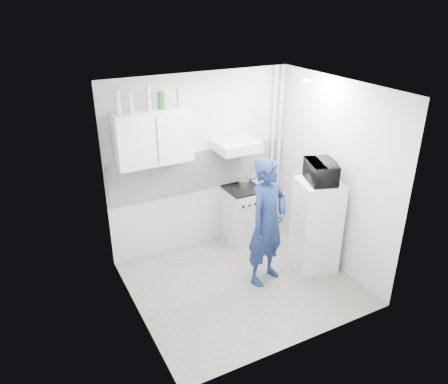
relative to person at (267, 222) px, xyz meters
name	(u,v)px	position (x,y,z in m)	size (l,w,h in m)	color
floor	(242,283)	(-0.33, 0.05, -0.87)	(2.80, 2.80, 0.00)	slate
ceiling	(246,88)	(-0.33, 0.05, 1.73)	(2.80, 2.80, 0.00)	white
wall_back	(201,163)	(-0.33, 1.30, 0.43)	(2.80, 2.80, 0.00)	silver
wall_left	(132,221)	(-1.73, 0.05, 0.43)	(2.60, 2.60, 0.00)	silver
wall_right	(333,175)	(1.07, 0.05, 0.43)	(2.60, 2.60, 0.00)	silver
person	(267,222)	(0.00, 0.00, 0.00)	(0.64, 0.42, 1.74)	navy
stove	(243,215)	(0.25, 1.05, -0.44)	(0.53, 0.53, 0.85)	#BCBCB9
fridge	(316,225)	(0.77, -0.05, -0.22)	(0.54, 0.54, 1.30)	white
stove_top	(243,189)	(0.25, 1.05, 0.00)	(0.51, 0.51, 0.03)	black
saucepan	(243,183)	(0.29, 1.13, 0.06)	(0.17, 0.17, 0.09)	silver
microwave	(321,172)	(0.77, -0.05, 0.57)	(0.34, 0.50, 0.28)	black
bottle_a	(118,102)	(-1.49, 1.13, 1.48)	(0.07, 0.07, 0.31)	#B2B7BC
bottle_b	(131,103)	(-1.33, 1.13, 1.45)	(0.06, 0.06, 0.24)	silver
bottle_d	(149,98)	(-1.10, 1.13, 1.49)	(0.07, 0.07, 0.32)	silver
canister_a	(161,100)	(-0.94, 1.13, 1.44)	(0.09, 0.09, 0.23)	#144C1E
bottle_e	(179,98)	(-0.70, 1.13, 1.45)	(0.06, 0.06, 0.24)	silver
upper_cabinet	(153,137)	(-1.08, 1.13, 0.98)	(1.00, 0.35, 0.70)	white
range_hood	(236,146)	(0.12, 1.05, 0.70)	(0.60, 0.50, 0.14)	#BCBCB9
backsplash	(201,170)	(-0.33, 1.29, 0.33)	(2.74, 0.03, 0.60)	white
pipe_a	(278,151)	(0.97, 1.22, 0.43)	(0.05, 0.05, 2.60)	#BCBCB9
pipe_b	(272,152)	(0.85, 1.22, 0.43)	(0.04, 0.04, 2.60)	#BCBCB9
ceiling_spot_fixture	(308,80)	(0.67, 0.25, 1.70)	(0.10, 0.10, 0.02)	white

